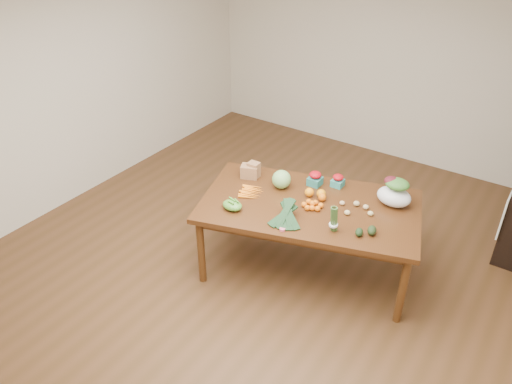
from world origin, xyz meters
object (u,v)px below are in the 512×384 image
Objects in this scene: paper_bag at (250,170)px; salad_bag at (394,193)px; asparagus_bundle at (334,219)px; dining_table at (308,237)px; mandarin_cluster at (312,205)px; cabbage at (281,179)px; kale_bunch at (285,216)px.

salad_bag is at bearing 13.17° from paper_bag.
asparagus_bundle reaches higher than paper_bag.
dining_table is at bearing -146.53° from salad_bag.
paper_bag is 1.16m from asparagus_bundle.
mandarin_cluster is (0.79, -0.15, -0.04)m from paper_bag.
mandarin_cluster is 0.75m from salad_bag.
cabbage is at bearing 159.95° from mandarin_cluster.
asparagus_bundle is at bearing -111.97° from salad_bag.
mandarin_cluster is 0.45× the size of kale_bunch.
mandarin_cluster is 0.58× the size of salad_bag.
kale_bunch reaches higher than mandarin_cluster.
dining_table is 8.84× the size of paper_bag.
salad_bag is (0.58, 0.47, 0.08)m from mandarin_cluster.
cabbage reaches higher than paper_bag.
salad_bag is at bearing 33.42° from kale_bunch.
asparagus_bundle is 0.73m from salad_bag.
cabbage reaches higher than mandarin_cluster.
dining_table is at bearing 68.58° from kale_bunch.
dining_table is 0.91m from salad_bag.
kale_bunch is (0.34, -0.50, -0.01)m from cabbage.
cabbage is at bearing 0.93° from paper_bag.
dining_table is 4.94× the size of kale_bunch.
kale_bunch is at bearing -111.42° from dining_table.
cabbage is at bearing 136.58° from asparagus_bundle.
asparagus_bundle reaches higher than dining_table.
kale_bunch is (-0.08, -0.34, 0.04)m from mandarin_cluster.
mandarin_cluster is 0.38m from asparagus_bundle.
paper_bag reaches higher than dining_table.
dining_table is at bearing 135.30° from mandarin_cluster.
salad_bag reaches higher than dining_table.
mandarin_cluster is 0.35m from kale_bunch.
cabbage is 0.60m from kale_bunch.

